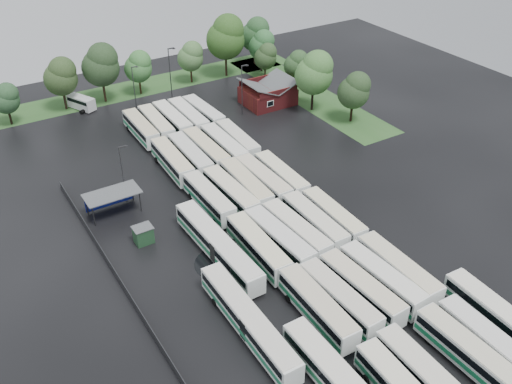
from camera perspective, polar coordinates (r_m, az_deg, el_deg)
ground at (r=79.18m, az=3.37°, el=-5.99°), size 160.00×160.00×0.00m
brick_building at (r=120.28m, az=1.20°, el=9.65°), size 10.07×8.60×5.39m
wash_shed at (r=87.74m, az=-14.25°, el=-0.31°), size 8.20×4.20×3.58m
utility_hut at (r=81.46m, az=-11.20°, el=-4.20°), size 2.70×2.20×2.62m
grass_strip_north at (r=130.54m, az=-12.50°, el=9.94°), size 80.00×10.00×0.01m
grass_strip_east at (r=126.33m, az=5.05°, el=9.81°), size 10.00×50.00×0.01m
west_fence at (r=77.15m, az=-13.97°, el=-7.79°), size 0.10×50.00×1.20m
bus_r0c1 at (r=63.91m, az=16.65°, el=-17.40°), size 3.10×13.09×3.63m
bus_r0c3 at (r=67.78m, az=20.25°, el=-14.68°), size 2.83×12.56×3.49m
bus_r0c4 at (r=69.48m, az=22.12°, el=-13.73°), size 2.99×12.73×3.53m
bus_r1c0 at (r=68.66m, az=6.16°, el=-11.38°), size 3.16×13.08×3.62m
bus_r1c1 at (r=70.09m, az=8.34°, el=-10.50°), size 3.03×12.78×3.54m
bus_r1c2 at (r=71.72m, az=10.48°, el=-9.49°), size 3.27×13.07×3.61m
bus_r1c3 at (r=73.54m, az=12.44°, el=-8.50°), size 3.29×13.03×3.60m
bus_r1c4 at (r=75.30m, az=14.02°, el=-7.56°), size 2.94×13.18×3.66m
bus_r2c0 at (r=76.65m, az=0.21°, el=-5.53°), size 3.18×13.18×3.65m
bus_r2c1 at (r=78.02m, az=2.31°, el=-4.75°), size 3.38×13.27×3.66m
bus_r2c2 at (r=79.62m, az=4.02°, el=-3.94°), size 3.22×13.09×3.62m
bus_r2c3 at (r=81.44m, az=5.86°, el=-3.09°), size 3.03×13.05×3.62m
bus_r2c4 at (r=83.08m, az=7.72°, el=-2.47°), size 3.05×12.58×3.48m
bus_r3c0 at (r=86.55m, az=-4.73°, el=-0.63°), size 2.70×12.59×3.50m
bus_r3c1 at (r=87.42m, az=-2.55°, el=-0.11°), size 2.97×13.00×3.61m
bus_r3c2 at (r=89.09m, az=-1.03°, el=0.65°), size 3.41×13.34×3.68m
bus_r3c3 at (r=90.33m, az=0.69°, el=1.15°), size 2.82×13.16×3.66m
bus_r3c4 at (r=91.65m, az=2.53°, el=1.59°), size 3.04×12.77×3.54m
bus_r4c0 at (r=96.64m, az=-8.37°, el=3.08°), size 3.34×13.14×3.63m
bus_r4c1 at (r=97.73m, az=-6.61°, el=3.60°), size 3.23×13.26×3.67m
bus_r4c2 at (r=99.17m, az=-5.02°, el=4.17°), size 2.89×13.15×3.66m
bus_r4c3 at (r=100.40m, az=-3.24°, el=4.63°), size 3.00×13.10×3.63m
bus_r4c4 at (r=102.17m, az=-1.87°, el=5.16°), size 3.25×12.66×3.49m
bus_r5c0 at (r=108.48m, az=-11.43°, el=6.25°), size 2.95×12.60×3.49m
bus_r5c1 at (r=109.42m, az=-9.93°, el=6.69°), size 3.31×12.91×3.56m
bus_r5c2 at (r=110.53m, az=-8.36°, el=7.14°), size 2.96×13.04×3.62m
bus_r5c3 at (r=111.18m, az=-6.78°, el=7.45°), size 3.08×13.28×3.68m
bus_r5c4 at (r=112.73m, az=-5.29°, el=7.87°), size 3.09×12.77×3.53m
artic_bus_west_b at (r=77.00m, az=-3.84°, el=-5.40°), size 3.05×19.59×3.63m
artic_bus_west_c at (r=66.81m, az=-0.77°, el=-12.77°), size 2.96×18.88×3.50m
minibus at (r=123.24m, az=-17.06°, el=8.57°), size 4.62×6.50×2.67m
tree_north_0 at (r=119.83m, az=-23.70°, el=8.60°), size 5.17×5.17×8.56m
tree_north_1 at (r=122.16m, az=-18.90°, el=10.92°), size 6.69×6.69×11.09m
tree_north_2 at (r=122.98m, az=-15.22°, el=12.21°), size 7.66×7.66×12.69m
tree_north_3 at (r=125.81m, az=-11.65°, el=12.22°), size 5.86×5.86×9.71m
tree_north_4 at (r=130.29m, az=-6.52°, el=13.36°), size 5.74×5.74×9.50m
tree_north_5 at (r=132.34m, az=-2.98°, el=15.27°), size 8.66×8.66×14.34m
tree_north_6 at (r=139.96m, az=-0.03°, el=15.53°), size 6.93×6.93×11.48m
tree_east_0 at (r=112.36m, az=9.86°, el=10.02°), size 6.18×6.18×10.23m
tree_east_1 at (r=115.66m, az=5.93°, el=11.82°), size 7.58×7.58×12.55m
tree_east_2 at (r=126.81m, az=4.09°, el=12.65°), size 5.22×5.22×8.64m
tree_east_3 at (r=131.48m, az=1.01°, el=13.44°), size 5.10×5.10×8.45m
tree_east_4 at (r=135.87m, az=0.64°, el=14.52°), size 5.97×5.97×9.88m
lamp_post_ne at (r=113.83m, az=-1.36°, el=10.50°), size 1.59×0.31×10.34m
lamp_post_nw at (r=88.46m, az=-13.17°, el=2.14°), size 1.48×0.29×9.59m
lamp_post_back_w at (r=118.40m, az=-12.07°, el=10.38°), size 1.43×0.28×9.29m
lamp_post_back_e at (r=122.60m, az=-8.56°, el=12.01°), size 1.68×0.33×10.88m
puddle_0 at (r=65.55m, az=10.86°, el=-17.32°), size 6.47×6.47×0.01m
puddle_1 at (r=70.82m, az=19.96°, el=-14.32°), size 3.02×3.02×0.01m
puddle_2 at (r=77.30m, az=-3.44°, el=-7.14°), size 7.43×7.43×0.01m
puddle_3 at (r=79.23m, az=8.18°, el=-6.30°), size 4.45×4.45×0.01m
puddle_4 at (r=76.98m, az=17.92°, el=-9.27°), size 2.98×2.98×0.01m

